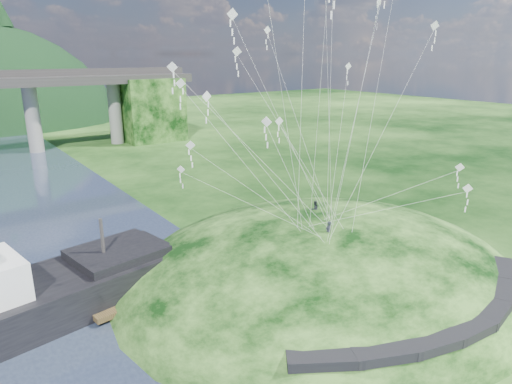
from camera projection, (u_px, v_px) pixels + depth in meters
ground at (259, 316)px, 32.31m from camera, size 320.00×320.00×0.00m
grass_hill at (322, 291)px, 38.76m from camera, size 36.00×32.00×13.00m
footpath at (449, 318)px, 28.28m from camera, size 22.29×5.84×0.83m
work_barge at (9, 302)px, 30.07m from camera, size 24.53×10.43×8.32m
wooden_dock at (187, 279)px, 36.50m from camera, size 15.96×4.10×1.13m
kite_flyers at (320, 208)px, 37.34m from camera, size 3.45×5.01×1.65m
kite_swarm at (292, 64)px, 34.00m from camera, size 21.11×17.05×21.30m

